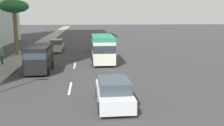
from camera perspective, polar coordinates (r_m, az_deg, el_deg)
name	(u,v)px	position (r m, az deg, el deg)	size (l,w,h in m)	color
ground_plane	(78,51)	(37.38, -7.62, 2.60)	(198.00, 198.00, 0.00)	#38383A
sidewalk_right	(30,51)	(38.18, -17.80, 2.47)	(162.00, 2.89, 0.15)	gray
lane_stripe_mid	(70,88)	(18.77, -9.25, -5.50)	(3.20, 0.16, 0.01)	silver
lane_stripe_far	(75,65)	(26.93, -8.25, -0.53)	(3.20, 0.16, 0.01)	silver
car_lead	(57,46)	(37.65, -12.15, 3.74)	(4.56, 1.82, 1.69)	beige
car_second	(114,92)	(15.08, 0.35, -6.49)	(4.67, 1.95, 1.55)	silver
van_third	(39,57)	(24.46, -15.80, 1.33)	(4.88, 2.08, 2.42)	black
minibus_fourth	(103,48)	(28.02, -2.09, 3.37)	(6.10, 2.37, 2.96)	silver
car_fifth	(100,45)	(37.48, -2.73, 3.95)	(4.74, 1.80, 1.71)	white
pedestrian_near_lamp	(2,54)	(28.73, -23.24, 1.76)	(0.33, 0.38, 1.82)	#333338
palm_tree	(14,8)	(34.62, -20.85, 11.33)	(3.55, 3.55, 6.85)	brown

